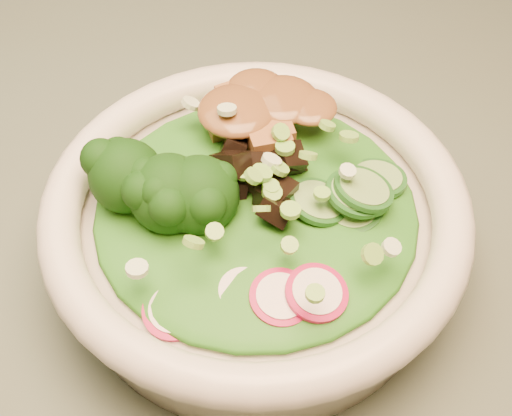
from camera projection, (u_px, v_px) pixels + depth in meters
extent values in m
cylinder|color=black|center=(471.00, 152.00, 1.15)|extent=(0.06, 0.06, 0.72)
cube|color=#485345|center=(83.00, 208.00, 0.58)|extent=(1.20, 0.80, 0.03)
cylinder|color=silver|center=(256.00, 239.00, 0.51)|extent=(0.26, 0.26, 0.06)
torus|color=silver|center=(256.00, 206.00, 0.48)|extent=(0.29, 0.29, 0.03)
ellipsoid|color=#1C6815|center=(256.00, 207.00, 0.48)|extent=(0.22, 0.22, 0.03)
ellipsoid|color=brown|center=(258.00, 108.00, 0.50)|extent=(0.08, 0.06, 0.02)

